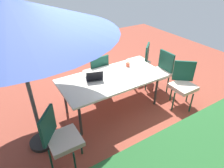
% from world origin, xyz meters
% --- Properties ---
extents(ground_plane, '(10.00, 10.00, 0.02)m').
position_xyz_m(ground_plane, '(0.00, 0.00, -0.01)').
color(ground_plane, brown).
extents(dining_table, '(2.07, 1.04, 0.77)m').
position_xyz_m(dining_table, '(0.00, 0.00, 0.72)').
color(dining_table, silver).
rests_on(dining_table, ground_plane).
extents(patio_umbrella, '(2.64, 2.64, 2.38)m').
position_xyz_m(patio_umbrella, '(1.54, 0.19, 2.16)').
color(patio_umbrella, '#4C4C4C').
rests_on(patio_umbrella, ground_plane).
extents(chair_southwest, '(0.59, 0.59, 0.98)m').
position_xyz_m(chair_southwest, '(-1.31, -0.70, 0.55)').
color(chair_southwest, beige).
rests_on(chair_southwest, ground_plane).
extents(chair_northeast, '(0.58, 0.58, 0.98)m').
position_xyz_m(chair_northeast, '(1.35, 0.75, 0.55)').
color(chair_northeast, beige).
rests_on(chair_northeast, ground_plane).
extents(chair_west, '(0.46, 0.46, 0.98)m').
position_xyz_m(chair_west, '(-1.33, -0.01, 0.55)').
color(chair_west, beige).
rests_on(chair_west, ground_plane).
extents(chair_northwest, '(0.58, 0.58, 0.98)m').
position_xyz_m(chair_northwest, '(-1.35, 0.66, 0.55)').
color(chair_northwest, beige).
rests_on(chair_northwest, ground_plane).
extents(chair_south, '(0.46, 0.47, 0.98)m').
position_xyz_m(chair_south, '(-0.03, -0.71, 0.55)').
color(chair_south, beige).
rests_on(chair_south, ground_plane).
extents(laptop, '(0.38, 0.33, 0.21)m').
position_xyz_m(laptop, '(0.34, -0.10, 0.82)').
color(laptop, '#2D2D33').
rests_on(laptop, dining_table).
extents(cup, '(0.08, 0.08, 0.09)m').
position_xyz_m(cup, '(-0.55, -0.23, 0.81)').
color(cup, '#CC4C33').
rests_on(cup, dining_table).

